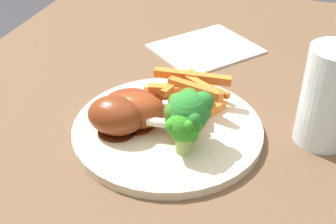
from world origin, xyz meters
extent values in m
cube|color=brown|center=(0.00, 0.00, 0.72)|extent=(1.14, 0.67, 0.03)
cylinder|color=#443122|center=(0.51, -0.28, 0.35)|extent=(0.06, 0.06, 0.70)
cylinder|color=#443122|center=(0.51, 0.28, 0.35)|extent=(0.06, 0.06, 0.70)
cylinder|color=beige|center=(0.00, -0.05, 0.74)|extent=(0.25, 0.25, 0.01)
cylinder|color=#8EA750|center=(-0.02, -0.08, 0.76)|extent=(0.02, 0.02, 0.03)
sphere|color=#36671F|center=(-0.02, -0.08, 0.79)|extent=(0.05, 0.05, 0.05)
sphere|color=#36671F|center=(-0.04, -0.07, 0.80)|extent=(0.02, 0.02, 0.02)
sphere|color=#36671F|center=(-0.04, -0.08, 0.79)|extent=(0.03, 0.03, 0.03)
sphere|color=#36671F|center=(-0.01, -0.07, 0.80)|extent=(0.02, 0.02, 0.02)
sphere|color=#36671F|center=(-0.02, -0.07, 0.80)|extent=(0.02, 0.02, 0.02)
sphere|color=#36671F|center=(-0.04, -0.07, 0.79)|extent=(0.02, 0.02, 0.02)
sphere|color=#36671F|center=(-0.01, -0.08, 0.80)|extent=(0.03, 0.03, 0.03)
cylinder|color=#8EAD5A|center=(-0.05, -0.09, 0.76)|extent=(0.02, 0.02, 0.02)
sphere|color=#2C841E|center=(-0.05, -0.09, 0.79)|extent=(0.04, 0.04, 0.04)
sphere|color=#2C841E|center=(-0.06, -0.10, 0.78)|extent=(0.02, 0.02, 0.02)
sphere|color=#2C841E|center=(-0.04, -0.10, 0.79)|extent=(0.02, 0.02, 0.02)
sphere|color=#2C841E|center=(-0.06, -0.09, 0.80)|extent=(0.01, 0.01, 0.01)
sphere|color=#2C841E|center=(-0.05, -0.10, 0.79)|extent=(0.02, 0.02, 0.02)
sphere|color=#2C841E|center=(-0.04, -0.10, 0.78)|extent=(0.02, 0.02, 0.02)
sphere|color=#2C841E|center=(-0.06, -0.07, 0.79)|extent=(0.02, 0.02, 0.02)
cylinder|color=#90BD5A|center=(-0.03, -0.09, 0.76)|extent=(0.02, 0.02, 0.03)
sphere|color=#226F27|center=(-0.03, -0.09, 0.79)|extent=(0.05, 0.05, 0.05)
sphere|color=#226F27|center=(-0.02, -0.10, 0.80)|extent=(0.03, 0.03, 0.03)
sphere|color=#226F27|center=(-0.05, -0.10, 0.80)|extent=(0.02, 0.02, 0.02)
sphere|color=#226F27|center=(-0.02, -0.10, 0.79)|extent=(0.02, 0.02, 0.02)
cube|color=orange|center=(0.05, -0.07, 0.75)|extent=(0.08, 0.03, 0.01)
cube|color=orange|center=(0.06, -0.06, 0.76)|extent=(0.06, 0.07, 0.01)
cube|color=orange|center=(0.02, -0.09, 0.75)|extent=(0.09, 0.06, 0.01)
cube|color=orange|center=(0.05, -0.08, 0.78)|extent=(0.05, 0.07, 0.01)
cube|color=#C16224|center=(0.04, -0.08, 0.78)|extent=(0.03, 0.08, 0.01)
cube|color=#CC6826|center=(0.07, -0.07, 0.79)|extent=(0.02, 0.11, 0.01)
cube|color=#C76525|center=(0.08, -0.06, 0.76)|extent=(0.07, 0.06, 0.01)
cube|color=orange|center=(0.04, -0.04, 0.76)|extent=(0.04, 0.08, 0.01)
cube|color=#C66525|center=(0.09, -0.08, 0.76)|extent=(0.04, 0.09, 0.01)
cube|color=orange|center=(0.05, -0.05, 0.78)|extent=(0.03, 0.08, 0.01)
cube|color=orange|center=(0.07, -0.07, 0.75)|extent=(0.09, 0.03, 0.01)
cube|color=#C96625|center=(0.06, -0.09, 0.76)|extent=(0.09, 0.01, 0.01)
cube|color=#CB6725|center=(0.05, -0.05, 0.77)|extent=(0.05, 0.10, 0.01)
cube|color=orange|center=(0.05, -0.08, 0.76)|extent=(0.09, 0.03, 0.01)
cube|color=orange|center=(0.05, -0.06, 0.76)|extent=(0.06, 0.05, 0.01)
cube|color=#C76525|center=(0.06, -0.05, 0.78)|extent=(0.07, 0.03, 0.01)
cylinder|color=#601F0D|center=(-0.01, -0.01, 0.75)|extent=(0.05, 0.05, 0.00)
ellipsoid|color=maroon|center=(-0.01, -0.01, 0.77)|extent=(0.06, 0.08, 0.05)
cylinder|color=beige|center=(0.00, -0.07, 0.77)|extent=(0.02, 0.03, 0.01)
sphere|color=silver|center=(0.00, -0.09, 0.77)|extent=(0.02, 0.02, 0.02)
cylinder|color=#4B190B|center=(-0.03, 0.01, 0.75)|extent=(0.05, 0.05, 0.00)
ellipsoid|color=maroon|center=(-0.03, 0.01, 0.77)|extent=(0.06, 0.08, 0.05)
cylinder|color=beige|center=(-0.03, -0.05, 0.77)|extent=(0.02, 0.04, 0.01)
sphere|color=silver|center=(-0.02, -0.08, 0.77)|extent=(0.02, 0.02, 0.02)
cylinder|color=#5D180E|center=(0.00, 0.00, 0.75)|extent=(0.05, 0.05, 0.00)
ellipsoid|color=maroon|center=(0.00, 0.00, 0.77)|extent=(0.08, 0.09, 0.04)
cylinder|color=beige|center=(0.03, -0.06, 0.77)|extent=(0.03, 0.04, 0.01)
sphere|color=silver|center=(0.03, -0.08, 0.77)|extent=(0.02, 0.02, 0.02)
cylinder|color=silver|center=(0.05, -0.25, 0.80)|extent=(0.07, 0.07, 0.13)
cube|color=white|center=(0.26, -0.04, 0.74)|extent=(0.22, 0.22, 0.00)
camera|label=1|loc=(-0.46, -0.19, 1.10)|focal=47.80mm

